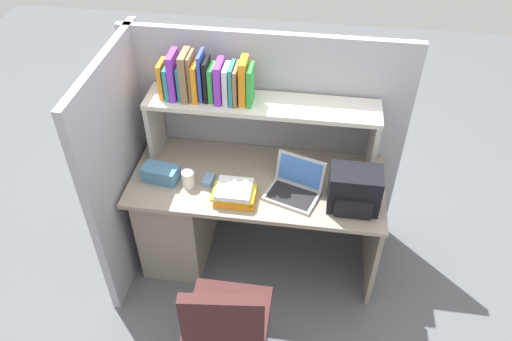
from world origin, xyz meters
name	(u,v)px	position (x,y,z in m)	size (l,w,h in m)	color
ground_plane	(257,254)	(0.00, 0.00, 0.00)	(8.00, 8.00, 0.00)	#595B60
desk	(201,210)	(-0.39, 0.00, 0.40)	(1.60, 0.70, 0.73)	gray
cubicle_partition_rear	(265,138)	(0.00, 0.38, 0.78)	(1.84, 0.05, 1.55)	#9E9EA8
cubicle_partition_left	(124,167)	(-0.85, -0.05, 0.78)	(0.05, 1.06, 1.55)	#9E9EA8
overhead_hutch	(262,116)	(0.00, 0.20, 1.08)	(1.44, 0.28, 0.45)	#BCB7AC
reference_books_on_shelf	(206,80)	(-0.34, 0.20, 1.31)	(0.57, 0.18, 0.30)	orange
laptop	(295,187)	(0.24, -0.08, 0.78)	(0.37, 0.34, 0.22)	#B7BABF
backpack	(354,190)	(0.59, -0.15, 0.86)	(0.30, 0.23, 0.26)	black
computer_mouse	(208,180)	(-0.30, -0.06, 0.75)	(0.06, 0.10, 0.03)	#7299C6
paper_cup	(188,179)	(-0.41, -0.12, 0.78)	(0.08, 0.08, 0.11)	white
tissue_box	(161,174)	(-0.60, -0.09, 0.78)	(0.22, 0.12, 0.10)	teal
desk_book_stack	(234,193)	(-0.11, -0.19, 0.78)	(0.26, 0.20, 0.09)	orange
office_chair	(228,335)	(-0.03, -0.90, 0.39)	(0.52, 0.52, 0.93)	black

